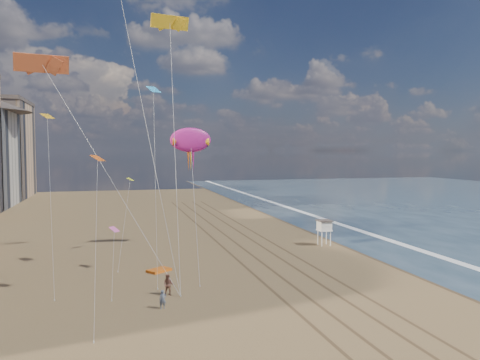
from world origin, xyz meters
name	(u,v)px	position (x,y,z in m)	size (l,w,h in m)	color
ground	(354,346)	(0.00, 0.00, 0.00)	(260.00, 260.00, 0.00)	brown
wet_sand	(337,232)	(19.00, 40.00, 0.00)	(260.00, 260.00, 0.00)	#42301E
foam	(361,231)	(23.20, 40.00, 0.00)	(260.00, 260.00, 0.00)	white
tracks	(257,251)	(2.55, 30.00, 0.01)	(7.68, 120.00, 0.01)	brown
lifeguard_stand	(324,226)	(12.50, 31.01, 2.67)	(1.92, 1.92, 3.46)	white
grounded_kite	(159,270)	(-10.69, 22.87, 0.14)	(2.38, 1.52, 0.27)	orange
show_kite	(191,140)	(-5.24, 34.91, 14.35)	(4.96, 9.97, 23.13)	#AE1A7E
kite_flyer_a	(163,299)	(-11.51, 10.79, 0.78)	(0.57, 0.37, 1.55)	slate
kite_flyer_b	(168,285)	(-10.68, 14.27, 0.96)	(0.93, 0.73, 1.92)	brown
small_kites	(108,140)	(-15.70, 24.00, 14.12)	(12.88, 19.85, 15.64)	pink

